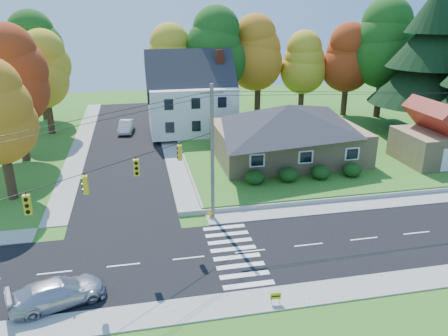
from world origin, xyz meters
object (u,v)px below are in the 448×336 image
(fire_hydrant, at_px, (211,214))
(ranch_house, at_px, (287,131))
(silver_sedan, at_px, (58,292))
(white_car, at_px, (126,126))

(fire_hydrant, bearing_deg, ranch_house, 48.20)
(ranch_house, height_order, silver_sedan, ranch_house)
(silver_sedan, xyz_separation_m, fire_hydrant, (9.61, 8.24, -0.39))
(silver_sedan, bearing_deg, fire_hydrant, -66.83)
(white_car, bearing_deg, silver_sedan, -88.78)
(white_car, height_order, fire_hydrant, white_car)
(silver_sedan, height_order, fire_hydrant, silver_sedan)
(ranch_house, bearing_deg, fire_hydrant, -131.80)
(white_car, xyz_separation_m, fire_hydrant, (6.26, -25.40, -0.41))
(white_car, bearing_deg, fire_hydrant, -69.24)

